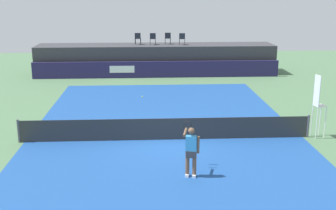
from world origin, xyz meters
TOP-DOWN VIEW (x-y plane):
  - ground_plane at (0.00, 3.00)m, footprint 48.00×48.00m
  - court_inner at (0.00, 0.00)m, footprint 12.00×22.00m
  - sponsor_wall at (-0.01, 13.50)m, footprint 18.00×0.22m
  - spectator_platform at (0.00, 15.30)m, footprint 18.00×2.80m
  - spectator_chair_far_left at (-1.37, 15.40)m, footprint 0.47×0.47m
  - spectator_chair_left at (-0.23, 15.22)m, footprint 0.45×0.45m
  - spectator_chair_center at (0.92, 15.50)m, footprint 0.45×0.45m
  - spectator_chair_right at (1.98, 15.06)m, footprint 0.48×0.48m
  - umpire_chair at (6.53, -0.02)m, footprint 0.51×0.51m
  - tennis_net at (0.00, 0.00)m, footprint 12.40×0.02m
  - net_post_near at (-6.20, 0.00)m, footprint 0.10×0.10m
  - net_post_far at (6.20, 0.00)m, footprint 0.10×0.10m
  - tennis_player at (0.67, -3.78)m, footprint 0.56×1.22m
  - tennis_ball at (-1.04, 7.58)m, footprint 0.07×0.07m

SIDE VIEW (x-z plane):
  - ground_plane at x=0.00m, z-range 0.00..0.00m
  - court_inner at x=0.00m, z-range 0.00..0.00m
  - tennis_ball at x=-1.04m, z-range 0.00..0.07m
  - tennis_net at x=0.00m, z-range 0.00..0.95m
  - net_post_near at x=-6.20m, z-range 0.00..1.00m
  - net_post_far at x=6.20m, z-range 0.00..1.00m
  - sponsor_wall at x=-0.01m, z-range 0.00..1.20m
  - tennis_player at x=0.67m, z-range 0.07..1.84m
  - spectator_platform at x=0.00m, z-range 0.00..2.20m
  - umpire_chair at x=6.53m, z-range 0.21..2.97m
  - spectator_chair_far_left at x=-1.37m, z-range 2.25..3.14m
  - spectator_chair_left at x=-0.23m, z-range 2.25..3.14m
  - spectator_chair_center at x=0.92m, z-range 2.25..3.14m
  - spectator_chair_right at x=1.98m, z-range 2.25..3.14m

